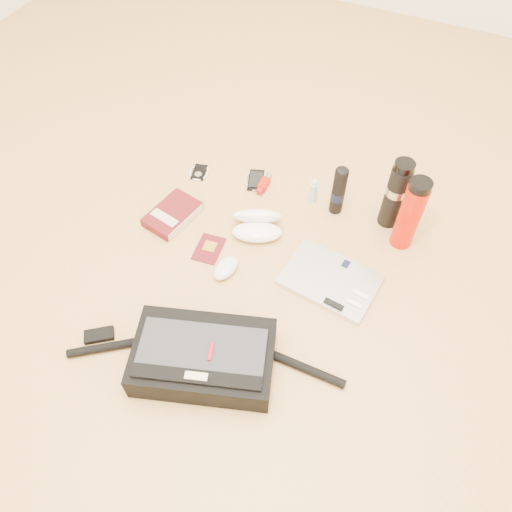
{
  "coord_description": "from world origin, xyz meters",
  "views": [
    {
      "loc": [
        0.38,
        -0.83,
        1.41
      ],
      "look_at": [
        -0.04,
        0.09,
        0.06
      ],
      "focal_mm": 35.0,
      "sensor_mm": 36.0,
      "label": 1
    }
  ],
  "objects_px": {
    "messenger_bag": "(203,357)",
    "book": "(173,214)",
    "laptop": "(330,280)",
    "thermos_black": "(396,194)",
    "thermos_red": "(410,214)"
  },
  "relations": [
    {
      "from": "messenger_bag",
      "to": "thermos_black",
      "type": "distance_m",
      "value": 0.87
    },
    {
      "from": "thermos_red",
      "to": "laptop",
      "type": "bearing_deg",
      "value": -122.27
    },
    {
      "from": "thermos_red",
      "to": "messenger_bag",
      "type": "bearing_deg",
      "value": -120.17
    },
    {
      "from": "laptop",
      "to": "thermos_black",
      "type": "xyz_separation_m",
      "value": [
        0.1,
        0.35,
        0.13
      ]
    },
    {
      "from": "book",
      "to": "thermos_red",
      "type": "xyz_separation_m",
      "value": [
        0.8,
        0.24,
        0.13
      ]
    },
    {
      "from": "messenger_bag",
      "to": "thermos_black",
      "type": "height_order",
      "value": "thermos_black"
    },
    {
      "from": "messenger_bag",
      "to": "book",
      "type": "bearing_deg",
      "value": 111.23
    },
    {
      "from": "thermos_black",
      "to": "thermos_red",
      "type": "distance_m",
      "value": 0.1
    },
    {
      "from": "messenger_bag",
      "to": "thermos_red",
      "type": "relative_size",
      "value": 2.72
    },
    {
      "from": "messenger_bag",
      "to": "laptop",
      "type": "relative_size",
      "value": 2.42
    },
    {
      "from": "messenger_bag",
      "to": "thermos_red",
      "type": "bearing_deg",
      "value": 41.98
    },
    {
      "from": "messenger_bag",
      "to": "thermos_red",
      "type": "xyz_separation_m",
      "value": [
        0.42,
        0.72,
        0.09
      ]
    },
    {
      "from": "messenger_bag",
      "to": "laptop",
      "type": "xyz_separation_m",
      "value": [
        0.25,
        0.45,
        -0.04
      ]
    },
    {
      "from": "book",
      "to": "thermos_black",
      "type": "distance_m",
      "value": 0.81
    },
    {
      "from": "thermos_black",
      "to": "book",
      "type": "bearing_deg",
      "value": -156.57
    }
  ]
}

